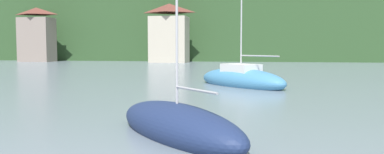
{
  "coord_description": "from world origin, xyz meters",
  "views": [
    {
      "loc": [
        3.82,
        16.39,
        2.75
      ],
      "look_at": [
        0.0,
        37.78,
        1.13
      ],
      "focal_mm": 36.98,
      "sensor_mm": 36.0,
      "label": 1
    }
  ],
  "objects_px": {
    "shore_building_westcentral": "(169,34)",
    "sailboat_far_2": "(241,79)",
    "shore_building_west": "(37,35)",
    "sailboat_near_7": "(177,126)"
  },
  "relations": [
    {
      "from": "shore_building_westcentral",
      "to": "sailboat_far_2",
      "type": "bearing_deg",
      "value": -70.21
    },
    {
      "from": "shore_building_west",
      "to": "shore_building_westcentral",
      "type": "relative_size",
      "value": 0.97
    },
    {
      "from": "sailboat_near_7",
      "to": "sailboat_far_2",
      "type": "bearing_deg",
      "value": -45.9
    },
    {
      "from": "shore_building_westcentral",
      "to": "sailboat_far_2",
      "type": "xyz_separation_m",
      "value": [
        15.62,
        -43.43,
        -4.81
      ]
    },
    {
      "from": "shore_building_westcentral",
      "to": "sailboat_near_7",
      "type": "xyz_separation_m",
      "value": [
        14.56,
        -60.08,
        -4.96
      ]
    },
    {
      "from": "shore_building_westcentral",
      "to": "shore_building_west",
      "type": "bearing_deg",
      "value": -179.08
    },
    {
      "from": "shore_building_westcentral",
      "to": "sailboat_near_7",
      "type": "bearing_deg",
      "value": -76.38
    },
    {
      "from": "shore_building_westcentral",
      "to": "sailboat_far_2",
      "type": "relative_size",
      "value": 0.89
    },
    {
      "from": "shore_building_west",
      "to": "sailboat_near_7",
      "type": "height_order",
      "value": "shore_building_west"
    },
    {
      "from": "shore_building_west",
      "to": "shore_building_westcentral",
      "type": "xyz_separation_m",
      "value": [
        26.64,
        0.43,
        0.14
      ]
    }
  ]
}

